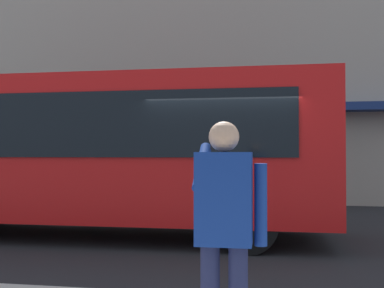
% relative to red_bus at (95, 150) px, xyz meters
% --- Properties ---
extents(ground_plane, '(60.00, 60.00, 0.00)m').
position_rel_red_bus_xyz_m(ground_plane, '(-2.62, 0.24, -1.68)').
color(ground_plane, '#232326').
extents(building_facade_far, '(28.00, 1.55, 12.00)m').
position_rel_red_bus_xyz_m(building_facade_far, '(-2.64, -6.55, 4.30)').
color(building_facade_far, '#A89E8E').
rests_on(building_facade_far, ground_plane).
extents(red_bus, '(9.05, 2.54, 3.08)m').
position_rel_red_bus_xyz_m(red_bus, '(0.00, 0.00, 0.00)').
color(red_bus, red).
rests_on(red_bus, ground_plane).
extents(pedestrian_photographer, '(0.53, 0.52, 1.70)m').
position_rel_red_bus_xyz_m(pedestrian_photographer, '(-3.05, 5.24, -0.54)').
color(pedestrian_photographer, '#1E2347').
rests_on(pedestrian_photographer, sidewalk_curb).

